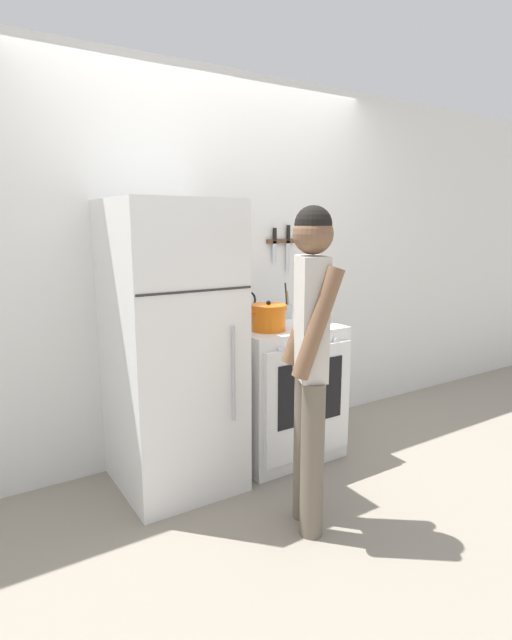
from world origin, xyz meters
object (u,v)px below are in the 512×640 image
person (310,352)px  refrigerator (172,347)px  utensil_jar (287,310)px  stove_range (279,388)px  dutch_oven_pot (268,317)px  tea_kettle (248,314)px

person → refrigerator: bearing=50.7°
utensil_jar → person: bearing=-119.7°
stove_range → dutch_oven_pot: dutch_oven_pot is taller
refrigerator → stove_range: refrigerator is taller
dutch_oven_pot → person: size_ratio=0.16×
dutch_oven_pot → person: person is taller
tea_kettle → utensil_jar: utensil_jar is taller
stove_range → dutch_oven_pot: bearing=-146.3°
dutch_oven_pot → tea_kettle: 0.27m
stove_range → person: size_ratio=0.55×
dutch_oven_pot → tea_kettle: bearing=87.3°
refrigerator → utensil_jar: 0.96m
refrigerator → stove_range: (0.76, -0.01, -0.39)m
refrigerator → utensil_jar: size_ratio=6.68×
stove_range → utensil_jar: (0.18, 0.17, 0.50)m
stove_range → person: person is taller
dutch_oven_pot → tea_kettle: (0.01, 0.27, -0.02)m
stove_range → tea_kettle: 0.55m
tea_kettle → stove_range: bearing=-47.3°
stove_range → tea_kettle: (-0.15, 0.16, 0.51)m
refrigerator → tea_kettle: 0.64m
refrigerator → person: (0.40, -0.80, 0.09)m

